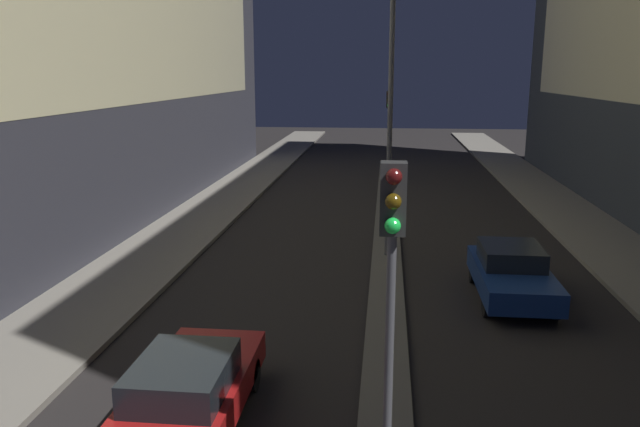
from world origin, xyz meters
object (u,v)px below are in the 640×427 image
at_px(car_right_lane, 512,273).
at_px(street_lamp, 391,85).
at_px(traffic_light_mid, 389,116).
at_px(traffic_light_near, 391,267).
at_px(car_left_lane, 188,392).

bearing_deg(car_right_lane, street_lamp, 134.84).
relative_size(street_lamp, car_right_lane, 2.02).
distance_m(traffic_light_mid, car_right_lane, 18.66).
relative_size(traffic_light_near, traffic_light_mid, 1.00).
relative_size(traffic_light_near, car_right_lane, 1.15).
relative_size(traffic_light_mid, street_lamp, 0.57).
distance_m(traffic_light_near, car_right_lane, 10.24).
xyz_separation_m(traffic_light_mid, street_lamp, (0.00, -14.69, 1.97)).
bearing_deg(traffic_light_mid, car_left_lane, -97.63).
xyz_separation_m(street_lamp, car_right_lane, (3.39, -3.41, -4.96)).
bearing_deg(car_right_lane, traffic_light_near, -110.25).
bearing_deg(street_lamp, traffic_light_near, -90.00).
distance_m(car_left_lane, car_right_lane, 9.90).
relative_size(car_left_lane, car_right_lane, 1.06).
bearing_deg(car_left_lane, street_lamp, 72.30).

